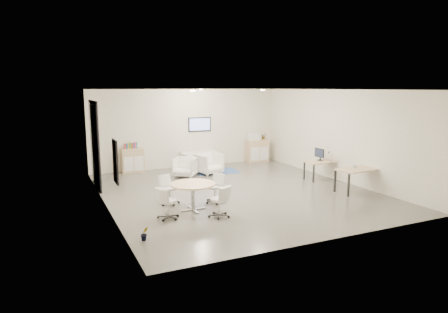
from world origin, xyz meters
TOP-DOWN VIEW (x-y plane):
  - room_shell at (0.00, 0.00)m, footprint 9.60×10.60m
  - glass_door at (-3.95, 2.51)m, footprint 0.09×1.90m
  - artwork at (-3.97, -1.60)m, footprint 0.05×0.54m
  - wall_tv at (0.50, 4.46)m, footprint 0.98×0.06m
  - ceiling_spots at (-0.20, 0.83)m, footprint 3.14×4.14m
  - sideboard_left at (-2.38, 4.26)m, footprint 0.84×0.44m
  - sideboard_right at (3.13, 4.24)m, footprint 0.99×0.48m
  - books at (-2.42, 4.26)m, footprint 0.49×0.14m
  - printer at (2.96, 4.24)m, footprint 0.46×0.39m
  - loveseat at (0.37, 4.12)m, footprint 1.57×0.86m
  - blue_rug at (0.66, 3.05)m, footprint 1.74×1.27m
  - armchair_left at (-0.78, 2.70)m, footprint 1.05×1.04m
  - armchair_right at (0.23, 2.79)m, footprint 1.01×0.97m
  - desk_rear at (3.57, 0.24)m, footprint 1.32×0.73m
  - desk_front at (3.48, -1.64)m, footprint 1.49×0.83m
  - monitor at (3.53, 0.39)m, footprint 0.20×0.50m
  - round_table at (-1.93, -1.25)m, footprint 1.21×1.21m
  - meeting_chairs at (-1.93, -1.25)m, footprint 2.41×2.41m
  - plant_cabinet at (3.47, 4.26)m, footprint 0.26×0.28m
  - plant_floor at (-3.64, -2.85)m, footprint 0.22×0.33m
  - cup at (3.41, -1.51)m, footprint 0.12×0.09m

SIDE VIEW (x-z plane):
  - blue_rug at x=0.66m, z-range 0.00..0.01m
  - plant_floor at x=-3.64m, z-range 0.00..0.14m
  - loveseat at x=0.37m, z-range 0.02..0.59m
  - armchair_left at x=-0.78m, z-range 0.00..0.79m
  - meeting_chairs at x=-1.93m, z-range 0.00..0.82m
  - armchair_right at x=0.23m, z-range 0.00..0.86m
  - sideboard_left at x=-2.38m, z-range 0.00..0.95m
  - sideboard_right at x=3.13m, z-range 0.00..0.99m
  - desk_rear at x=3.57m, z-range 0.27..0.93m
  - round_table at x=-1.93m, z-range 0.29..1.02m
  - desk_front at x=3.48m, z-range 0.30..1.05m
  - cup at x=3.41m, z-range 0.75..0.87m
  - monitor at x=3.53m, z-range 0.68..1.12m
  - books at x=-2.42m, z-range 0.95..1.17m
  - plant_cabinet at x=3.47m, z-range 0.99..1.20m
  - printer at x=2.96m, z-range 0.98..1.30m
  - glass_door at x=-3.95m, z-range 0.08..2.93m
  - artwork at x=-3.97m, z-range 1.03..2.07m
  - room_shell at x=0.00m, z-range -0.80..4.00m
  - wall_tv at x=0.50m, z-range 1.46..2.04m
  - ceiling_spots at x=-0.20m, z-range 3.17..3.20m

